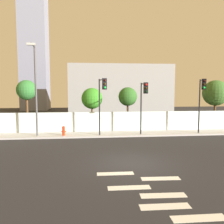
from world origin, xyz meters
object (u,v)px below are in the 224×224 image
object	(u,v)px
traffic_light_center	(102,94)
street_lamp_curbside	(35,84)
fire_hydrant	(64,130)
roadside_tree_midright	(128,97)
traffic_light_left	(144,97)
roadside_tree_midleft	(92,99)
traffic_light_right	(202,94)
roadside_tree_leftmost	(27,91)
roadside_tree_rightmost	(215,93)

from	to	relation	value
traffic_light_center	street_lamp_curbside	bearing A→B (deg)	172.43
fire_hydrant	roadside_tree_midright	bearing A→B (deg)	26.07
traffic_light_left	roadside_tree_midleft	bearing A→B (deg)	137.91
traffic_light_left	roadside_tree_midright	size ratio (longest dim) A/B	1.05
fire_hydrant	traffic_light_left	bearing A→B (deg)	-7.34
roadside_tree_midleft	roadside_tree_midright	size ratio (longest dim) A/B	0.98
traffic_light_right	roadside_tree_midleft	distance (m)	10.08
roadside_tree_midright	roadside_tree_leftmost	bearing A→B (deg)	180.00
roadside_tree_midleft	roadside_tree_rightmost	size ratio (longest dim) A/B	0.84
roadside_tree_leftmost	roadside_tree_rightmost	world-z (taller)	roadside_tree_rightmost
roadside_tree_rightmost	street_lamp_curbside	bearing A→B (deg)	-170.08
traffic_light_left	fire_hydrant	world-z (taller)	traffic_light_left
roadside_tree_midleft	traffic_light_left	bearing A→B (deg)	-42.09
traffic_light_right	roadside_tree_leftmost	distance (m)	15.98
traffic_light_center	roadside_tree_rightmost	bearing A→B (deg)	17.52
traffic_light_right	roadside_tree_midright	xyz separation A→B (m)	(-5.82, 3.72, -0.34)
roadside_tree_midleft	street_lamp_curbside	bearing A→B (deg)	-147.10
traffic_light_center	traffic_light_right	distance (m)	8.60
traffic_light_left	roadside_tree_midleft	xyz separation A→B (m)	(-4.23, 3.82, -0.28)
roadside_tree_leftmost	roadside_tree_midleft	size ratio (longest dim) A/B	1.18
roadside_tree_rightmost	roadside_tree_leftmost	bearing A→B (deg)	180.00
traffic_light_left	fire_hydrant	size ratio (longest dim) A/B	5.45
street_lamp_curbside	traffic_light_left	bearing A→B (deg)	-4.94
roadside_tree_midright	roadside_tree_rightmost	distance (m)	9.17
fire_hydrant	roadside_tree_leftmost	size ratio (longest dim) A/B	0.17
traffic_light_right	roadside_tree_leftmost	size ratio (longest dim) A/B	0.97
traffic_light_center	fire_hydrant	world-z (taller)	traffic_light_center
traffic_light_center	roadside_tree_rightmost	xyz separation A→B (m)	(11.95, 3.77, 0.01)
traffic_light_center	street_lamp_curbside	distance (m)	5.58
traffic_light_center	roadside_tree_midleft	distance (m)	3.88
traffic_light_left	traffic_light_center	xyz separation A→B (m)	(-3.47, 0.05, 0.22)
roadside_tree_leftmost	roadside_tree_rightmost	distance (m)	18.89
traffic_light_right	traffic_light_center	bearing A→B (deg)	-179.64
traffic_light_left	street_lamp_curbside	bearing A→B (deg)	175.06
traffic_light_left	traffic_light_right	bearing A→B (deg)	1.11
traffic_light_center	roadside_tree_midright	world-z (taller)	traffic_light_center
traffic_light_right	street_lamp_curbside	xyz separation A→B (m)	(-14.07, 0.67, 0.86)
roadside_tree_midright	roadside_tree_midleft	bearing A→B (deg)	180.00
roadside_tree_leftmost	roadside_tree_midright	bearing A→B (deg)	-0.00
traffic_light_right	street_lamp_curbside	size ratio (longest dim) A/B	0.65
roadside_tree_midleft	traffic_light_center	bearing A→B (deg)	-78.61
fire_hydrant	roadside_tree_midleft	world-z (taller)	roadside_tree_midleft
traffic_light_left	street_lamp_curbside	distance (m)	9.03
roadside_tree_rightmost	roadside_tree_midright	bearing A→B (deg)	-180.00
traffic_light_left	roadside_tree_midleft	distance (m)	5.70
traffic_light_left	roadside_tree_midleft	size ratio (longest dim) A/B	1.07
roadside_tree_midleft	fire_hydrant	bearing A→B (deg)	-130.19
roadside_tree_leftmost	roadside_tree_midleft	world-z (taller)	roadside_tree_leftmost
fire_hydrant	roadside_tree_midleft	size ratio (longest dim) A/B	0.20
traffic_light_center	roadside_tree_leftmost	world-z (taller)	traffic_light_center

